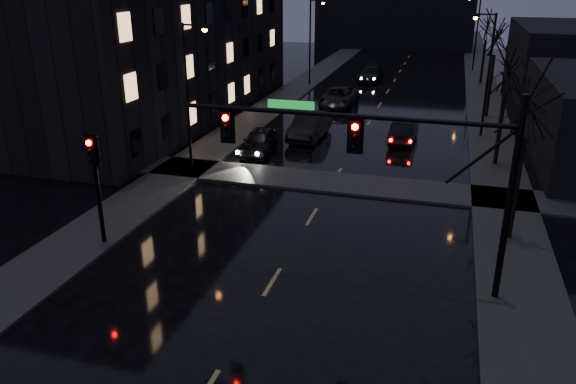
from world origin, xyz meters
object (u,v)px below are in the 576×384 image
Objects in this scene: oncoming_car_d at (371,74)px; lead_car at (404,132)px; oncoming_car_a at (259,141)px; oncoming_car_c at (339,97)px; oncoming_car_b at (310,125)px.

lead_car is (5.19, -21.40, -0.04)m from oncoming_car_d.
oncoming_car_a is 9.56m from lead_car.
oncoming_car_c reaches higher than oncoming_car_a.
oncoming_car_d is (0.91, 12.19, -0.02)m from oncoming_car_c.
oncoming_car_a reaches higher than oncoming_car_d.
oncoming_car_a is 1.03× the size of lead_car.
oncoming_car_a is 0.85× the size of oncoming_car_d.
lead_car is at bearing -74.20° from oncoming_car_d.
oncoming_car_d reaches higher than lead_car.
oncoming_car_b reaches higher than oncoming_car_d.
oncoming_car_b reaches higher than oncoming_car_a.
oncoming_car_a is at bearing 32.35° from lead_car.
oncoming_car_a is 0.84× the size of oncoming_car_b.
oncoming_car_b is at bearing 8.71° from lead_car.
oncoming_car_b is (2.14, 4.10, 0.11)m from oncoming_car_a.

